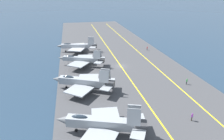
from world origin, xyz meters
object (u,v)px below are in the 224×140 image
Objects in this scene: parked_jet_second at (84,82)px; parked_jet_fourth at (78,46)px; parked_jet_third at (82,59)px; parked_jet_nearest at (102,123)px; crew_purple_vest at (192,117)px; crew_red_vest at (147,48)px; crew_green_vest at (187,81)px.

parked_jet_second reaches higher than parked_jet_fourth.
parked_jet_third is (18.13, -0.84, 0.08)m from parked_jet_second.
crew_purple_vest is (0.19, -18.76, -1.50)m from parked_jet_nearest.
crew_red_vest is at bearing -43.51° from parked_jet_second.
parked_jet_second is 18.15m from parked_jet_third.
parked_jet_fourth is at bearing 82.09° from crew_red_vest.
crew_red_vest is 51.12m from crew_purple_vest.
parked_jet_second is 0.99× the size of parked_jet_fourth.
crew_purple_vest is (-18.12, -20.71, -1.50)m from parked_jet_second.
crew_green_vest is (-20.66, -28.09, -1.59)m from parked_jet_third.
parked_jet_nearest reaches higher than crew_red_vest.
crew_green_vest is (-34.59, 1.50, 0.03)m from crew_red_vest.
crew_purple_vest is at bearing -151.28° from parked_jet_third.
parked_jet_nearest is at bearing -178.22° from parked_jet_fourth.
parked_jet_third reaches higher than crew_green_vest.
parked_jet_nearest is at bearing -178.26° from parked_jet_third.
parked_jet_second is 44.24m from crew_red_vest.
parked_jet_second is (18.31, 1.95, -0.00)m from parked_jet_nearest.
crew_red_vest is (13.93, -29.59, -1.63)m from parked_jet_third.
parked_jet_nearest is 31.30m from crew_green_vest.
parked_jet_third reaches higher than crew_red_vest.
parked_jet_fourth is at bearing -0.40° from parked_jet_second.
parked_jet_second is 9.91× the size of crew_red_vest.
parked_jet_nearest is 9.43× the size of crew_purple_vest.
parked_jet_third is 9.37× the size of crew_green_vest.
parked_jet_second is 27.56m from crew_purple_vest.
parked_jet_nearest is 54.60m from parked_jet_fourth.
parked_jet_second is at bearing 85.01° from crew_green_vest.
parked_jet_nearest reaches higher than crew_green_vest.
parked_jet_second reaches higher than crew_purple_vest.
parked_jet_fourth is 58.12m from crew_purple_vest.
crew_red_vest is at bearing -97.91° from parked_jet_fourth.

